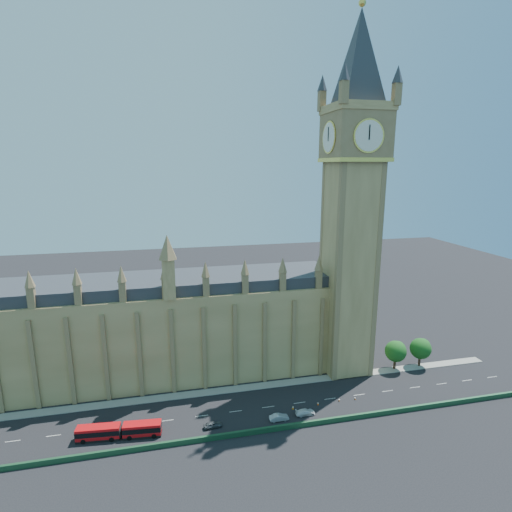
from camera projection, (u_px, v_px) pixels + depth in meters
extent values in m
plane|color=black|center=(219.00, 414.00, 94.02)|extent=(400.00, 400.00, 0.00)
cube|color=olive|center=(114.00, 336.00, 106.84)|extent=(120.00, 20.00, 25.00)
cube|color=#2D3035|center=(110.00, 286.00, 103.75)|extent=(120.00, 18.00, 3.00)
cube|color=olive|center=(348.00, 271.00, 109.09)|extent=(12.00, 12.00, 58.00)
cube|color=olive|center=(355.00, 138.00, 101.37)|extent=(14.00, 14.00, 12.00)
cylinder|color=silver|center=(369.00, 136.00, 94.56)|extent=(7.20, 0.30, 7.20)
cube|color=olive|center=(357.00, 109.00, 99.82)|extent=(14.50, 14.50, 2.00)
pyramid|color=#2D3035|center=(362.00, 7.00, 94.75)|extent=(20.59, 20.59, 22.00)
sphere|color=#F2C64C|center=(362.00, 3.00, 94.57)|extent=(1.80, 1.80, 1.80)
cube|color=#1E4C2D|center=(224.00, 436.00, 85.32)|extent=(160.00, 0.60, 1.20)
cube|color=gray|center=(214.00, 392.00, 103.04)|extent=(160.00, 3.00, 0.16)
cylinder|color=#382619|center=(395.00, 363.00, 114.24)|extent=(0.70, 0.70, 4.00)
sphere|color=#124515|center=(396.00, 351.00, 113.46)|extent=(6.00, 6.00, 6.00)
sphere|color=#124515|center=(398.00, 349.00, 113.79)|extent=(4.38, 4.38, 4.38)
cylinder|color=#382619|center=(419.00, 360.00, 115.95)|extent=(0.70, 0.70, 4.00)
sphere|color=#124515|center=(421.00, 349.00, 115.18)|extent=(6.00, 6.00, 6.00)
sphere|color=#124515|center=(423.00, 346.00, 115.50)|extent=(4.38, 4.38, 4.38)
cube|color=red|center=(98.00, 433.00, 84.96)|extent=(9.21, 3.36, 3.00)
cube|color=red|center=(142.00, 429.00, 86.06)|extent=(8.21, 3.27, 3.00)
cube|color=black|center=(98.00, 431.00, 84.88)|extent=(9.26, 3.42, 1.14)
cube|color=black|center=(142.00, 428.00, 85.98)|extent=(8.26, 3.32, 1.14)
cylinder|color=black|center=(119.00, 432.00, 85.52)|extent=(1.03, 2.47, 2.40)
cylinder|color=black|center=(83.00, 442.00, 83.62)|extent=(1.02, 0.40, 1.00)
cylinder|color=black|center=(87.00, 434.00, 86.04)|extent=(1.02, 0.40, 1.00)
cylinder|color=black|center=(112.00, 440.00, 84.32)|extent=(1.02, 0.40, 1.00)
cylinder|color=black|center=(114.00, 432.00, 86.74)|extent=(1.02, 0.40, 1.00)
cylinder|color=black|center=(129.00, 438.00, 84.76)|extent=(1.02, 0.40, 1.00)
cylinder|color=black|center=(131.00, 431.00, 87.18)|extent=(1.02, 0.40, 1.00)
cylinder|color=black|center=(154.00, 436.00, 85.38)|extent=(1.02, 0.40, 1.00)
cylinder|color=black|center=(155.00, 429.00, 87.80)|extent=(1.02, 0.40, 1.00)
imported|color=#474B4F|center=(213.00, 425.00, 88.85)|extent=(4.17, 1.99, 1.37)
imported|color=#A4A6AC|center=(279.00, 417.00, 91.38)|extent=(4.48, 1.58, 1.48)
imported|color=white|center=(305.00, 412.00, 93.44)|extent=(4.70, 1.99, 1.35)
cube|color=black|center=(318.00, 405.00, 97.43)|extent=(0.55, 0.55, 0.04)
cone|color=#F24A0C|center=(318.00, 403.00, 97.35)|extent=(0.61, 0.61, 0.76)
cylinder|color=white|center=(318.00, 403.00, 97.32)|extent=(0.37, 0.37, 0.13)
cube|color=black|center=(293.00, 409.00, 95.73)|extent=(0.57, 0.57, 0.05)
cone|color=orange|center=(293.00, 408.00, 95.65)|extent=(0.62, 0.62, 0.79)
cylinder|color=white|center=(293.00, 407.00, 95.62)|extent=(0.38, 0.38, 0.14)
cube|color=black|center=(339.00, 401.00, 99.01)|extent=(0.40, 0.40, 0.04)
cone|color=#E65C0C|center=(339.00, 400.00, 98.95)|extent=(0.44, 0.44, 0.64)
cylinder|color=white|center=(339.00, 400.00, 98.93)|extent=(0.31, 0.31, 0.11)
cube|color=black|center=(355.00, 399.00, 99.67)|extent=(0.39, 0.39, 0.04)
cone|color=#E4540C|center=(355.00, 398.00, 99.60)|extent=(0.42, 0.42, 0.65)
cylinder|color=white|center=(355.00, 398.00, 99.58)|extent=(0.32, 0.32, 0.11)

